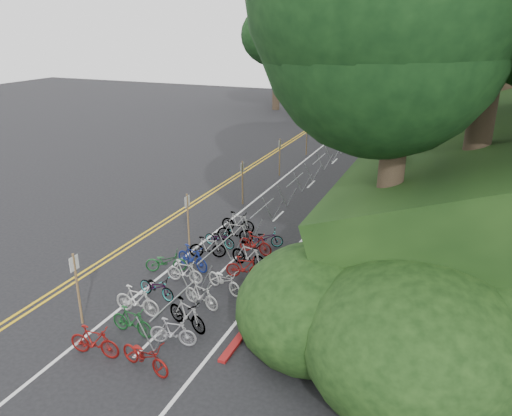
# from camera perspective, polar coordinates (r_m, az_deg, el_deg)

# --- Properties ---
(ground) EXTENTS (120.00, 120.00, 0.00)m
(ground) POSITION_cam_1_polar(r_m,az_deg,el_deg) (19.82, -16.44, -9.45)
(ground) COLOR black
(ground) RESTS_ON ground
(road_markings) EXTENTS (7.47, 80.00, 0.01)m
(road_markings) POSITION_cam_1_polar(r_m,az_deg,el_deg) (27.28, -2.24, -0.15)
(road_markings) COLOR gold
(road_markings) RESTS_ON ground
(red_curb) EXTENTS (0.25, 28.00, 0.10)m
(red_curb) POSITION_cam_1_polar(r_m,az_deg,el_deg) (27.41, 9.12, -0.20)
(red_curb) COLOR maroon
(red_curb) RESTS_ON ground
(embankment) EXTENTS (14.30, 48.14, 9.11)m
(embankment) POSITION_cam_1_polar(r_m,az_deg,el_deg) (32.87, 24.88, 6.22)
(embankment) COLOR black
(embankment) RESTS_ON ground
(bike_rack_front) EXTENTS (1.13, 2.99, 1.14)m
(bike_rack_front) POSITION_cam_1_polar(r_m,az_deg,el_deg) (16.96, -9.14, -10.98)
(bike_rack_front) COLOR #919398
(bike_rack_front) RESTS_ON ground
(bike_racks_rest) EXTENTS (1.14, 23.00, 1.17)m
(bike_racks_rest) POSITION_cam_1_polar(r_m,az_deg,el_deg) (28.73, 4.46, 2.69)
(bike_racks_rest) COLOR #919398
(bike_racks_rest) RESTS_ON ground
(signpost_near) EXTENTS (0.08, 0.40, 2.62)m
(signpost_near) POSITION_cam_1_polar(r_m,az_deg,el_deg) (17.67, -19.77, -8.22)
(signpost_near) COLOR brown
(signpost_near) RESTS_ON ground
(signposts_rest) EXTENTS (0.08, 18.40, 2.50)m
(signposts_rest) POSITION_cam_1_polar(r_m,az_deg,el_deg) (30.25, 0.77, 4.80)
(signposts_rest) COLOR brown
(signposts_rest) RESTS_ON ground
(bike_front) EXTENTS (1.22, 1.78, 0.89)m
(bike_front) POSITION_cam_1_polar(r_m,az_deg,el_deg) (20.81, -10.25, -6.02)
(bike_front) COLOR #144C1E
(bike_front) RESTS_ON ground
(bike_valet) EXTENTS (3.17, 12.25, 1.09)m
(bike_valet) POSITION_cam_1_polar(r_m,az_deg,el_deg) (19.50, -6.23, -7.54)
(bike_valet) COLOR maroon
(bike_valet) RESTS_ON ground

